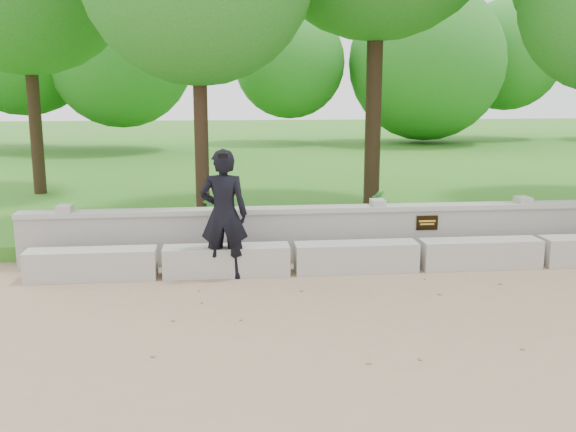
% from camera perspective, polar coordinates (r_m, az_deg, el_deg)
% --- Properties ---
extents(ground, '(80.00, 80.00, 0.00)m').
position_cam_1_polar(ground, '(8.62, 15.31, -8.02)').
color(ground, '#907658').
rests_on(ground, ground).
extents(lawn, '(40.00, 22.00, 0.25)m').
position_cam_1_polar(lawn, '(21.93, 1.99, 4.27)').
color(lawn, '#31741C').
rests_on(lawn, ground).
extents(concrete_bench, '(11.90, 0.45, 0.45)m').
position_cam_1_polar(concrete_bench, '(10.26, 11.55, -3.43)').
color(concrete_bench, '#ABA9A2').
rests_on(concrete_bench, ground).
extents(parapet_wall, '(12.50, 0.35, 0.90)m').
position_cam_1_polar(parapet_wall, '(10.86, 10.49, -1.29)').
color(parapet_wall, '#A19F98').
rests_on(parapet_wall, ground).
extents(man_main, '(0.76, 0.69, 1.94)m').
position_cam_1_polar(man_main, '(9.50, -5.73, 0.17)').
color(man_main, black).
rests_on(man_main, ground).
extents(shrub_a, '(0.34, 0.30, 0.53)m').
position_cam_1_polar(shrub_a, '(12.17, -6.92, 0.43)').
color(shrub_a, '#2D7E2B').
rests_on(shrub_a, lawn).
extents(shrub_b, '(0.36, 0.39, 0.57)m').
position_cam_1_polar(shrub_b, '(11.43, 8.15, -0.23)').
color(shrub_b, '#2D7E2B').
rests_on(shrub_b, lawn).
extents(shrub_d, '(0.35, 0.37, 0.56)m').
position_cam_1_polar(shrub_d, '(12.81, 7.99, 0.99)').
color(shrub_d, '#2D7E2B').
rests_on(shrub_d, lawn).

